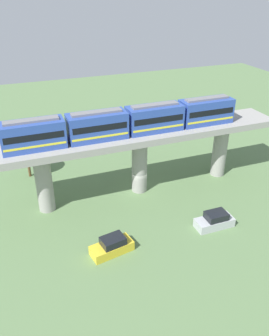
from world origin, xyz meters
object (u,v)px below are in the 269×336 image
(train, at_px, (127,122))
(parked_car_silver, at_px, (215,221))
(tree_near_viaduct, at_px, (26,151))
(parked_car_yellow, at_px, (112,246))

(train, xyz_separation_m, parked_car_silver, (9.91, 6.50, -8.76))
(tree_near_viaduct, bearing_deg, train, 51.68)
(parked_car_silver, bearing_deg, tree_near_viaduct, -136.24)
(train, distance_m, tree_near_viaduct, 15.23)
(parked_car_silver, distance_m, parked_car_yellow, 11.68)
(parked_car_silver, bearing_deg, parked_car_yellow, -90.10)
(train, bearing_deg, tree_near_viaduct, -128.32)
(tree_near_viaduct, bearing_deg, parked_car_silver, 43.27)
(train, height_order, tree_near_viaduct, train)
(parked_car_silver, relative_size, tree_near_viaduct, 0.79)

